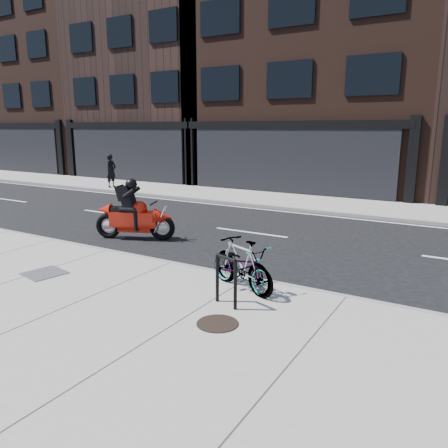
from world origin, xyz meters
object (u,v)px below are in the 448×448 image
Objects in this scene: manhole_cover at (217,323)px; utility_grate at (45,273)px; pedestrian at (111,171)px; bike_rack at (226,277)px; bicycle_front at (242,267)px; motorcycle at (138,215)px; bicycle_rear at (242,264)px.

manhole_cover is 4.38m from utility_grate.
pedestrian is at bearing 140.20° from manhole_cover.
bicycle_front reaches higher than bike_rack.
pedestrian is (-8.05, 7.06, 0.27)m from motorcycle.
motorcycle is at bearing -134.27° from pedestrian.
bike_rack is 0.52× the size of bicycle_front.
bicycle_rear is at bearing 111.17° from bicycle_front.
motorcycle reaches higher than bike_rack.
pedestrian is 2.56× the size of manhole_cover.
manhole_cover is (0.40, -1.53, -0.49)m from bicycle_rear.
utility_grate is (-4.12, -0.51, -0.51)m from bike_rack.
bike_rack is 0.40× the size of motorcycle.
bicycle_rear is at bearing 104.65° from manhole_cover.
bicycle_front is at bearing 104.26° from manhole_cover.
bicycle_rear reaches higher than utility_grate.
bicycle_rear is (-0.14, 0.82, -0.02)m from bike_rack.
motorcycle is at bearing 146.76° from bike_rack.
manhole_cover is (13.03, -10.86, -0.84)m from pedestrian.
bicycle_front is 0.76× the size of motorcycle.
bicycle_rear is 15.70m from pedestrian.
bike_rack is at bearing 33.66° from bicycle_rear.
bicycle_front is 15.72m from pedestrian.
bike_rack is 0.52× the size of pedestrian.
motorcycle is at bearing -92.44° from bicycle_rear.
bike_rack is 4.19m from utility_grate.
pedestrian is (-12.77, 10.15, 0.33)m from bike_rack.
manhole_cover is at bearing -2.50° from utility_grate.
bike_rack is 0.84m from bicycle_front.
bicycle_front is at bearing -48.85° from motorcycle.
bike_rack is at bearing -131.51° from pedestrian.
pedestrian reaches higher than manhole_cover.
pedestrian reaches higher than bicycle_rear.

